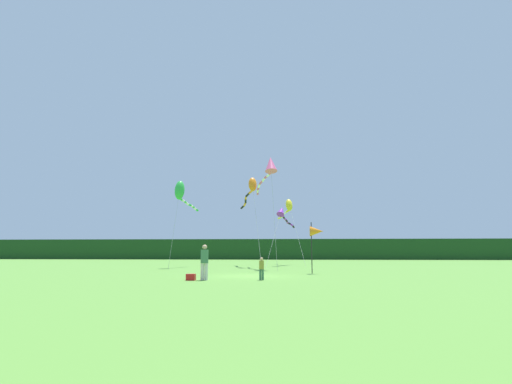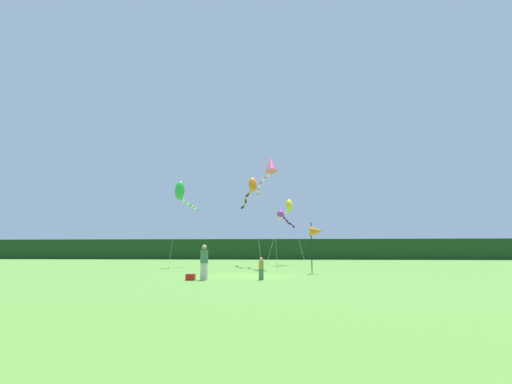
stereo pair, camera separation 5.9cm
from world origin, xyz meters
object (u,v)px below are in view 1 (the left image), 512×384
(banner_flag_pole, at_px, (316,232))
(kite_purple, at_px, (283,213))
(person_adult, at_px, (204,260))
(kite_yellow, at_px, (288,207))
(cooler_box, at_px, (191,277))
(kite_orange, at_px, (251,188))
(kite_green, at_px, (181,192))
(kite_rainbow, at_px, (270,167))
(person_child, at_px, (262,267))

(banner_flag_pole, bearing_deg, kite_purple, 100.09)
(person_adult, distance_m, kite_yellow, 23.11)
(cooler_box, height_order, kite_yellow, kite_yellow)
(banner_flag_pole, bearing_deg, kite_orange, 117.13)
(kite_yellow, xyz_separation_m, kite_green, (-9.93, -7.48, 0.65))
(cooler_box, xyz_separation_m, kite_purple, (4.60, 20.24, 5.18))
(kite_rainbow, bearing_deg, banner_flag_pole, -61.32)
(kite_yellow, bearing_deg, cooler_box, -103.13)
(kite_yellow, height_order, kite_green, kite_green)
(banner_flag_pole, height_order, kite_purple, kite_purple)
(person_adult, height_order, kite_yellow, kite_yellow)
(person_child, height_order, kite_purple, kite_purple)
(person_adult, distance_m, kite_rainbow, 15.16)
(kite_rainbow, bearing_deg, cooler_box, -105.44)
(person_child, height_order, kite_orange, kite_orange)
(kite_orange, bearing_deg, person_adult, -93.16)
(banner_flag_pole, xyz_separation_m, kite_orange, (-5.42, 10.58, 4.77))
(person_child, relative_size, kite_purple, 0.14)
(person_adult, height_order, cooler_box, person_adult)
(kite_purple, bearing_deg, person_adult, -101.18)
(person_child, height_order, banner_flag_pole, banner_flag_pole)
(kite_green, bearing_deg, banner_flag_pole, -34.60)
(cooler_box, xyz_separation_m, banner_flag_pole, (7.01, 6.70, 2.64))
(person_child, xyz_separation_m, banner_flag_pole, (3.37, 6.14, 2.15))
(person_child, relative_size, cooler_box, 2.56)
(banner_flag_pole, bearing_deg, cooler_box, -136.31)
(kite_purple, relative_size, kite_orange, 0.90)
(kite_orange, bearing_deg, person_child, -83.00)
(cooler_box, height_order, kite_orange, kite_orange)
(banner_flag_pole, relative_size, kite_orange, 0.37)
(person_adult, relative_size, kite_rainbow, 0.19)
(banner_flag_pole, xyz_separation_m, kite_purple, (-2.41, 13.54, 2.54))
(kite_rainbow, xyz_separation_m, kite_orange, (-1.99, 4.31, -1.14))
(kite_rainbow, distance_m, kite_green, 8.71)
(kite_purple, height_order, kite_rainbow, kite_rainbow)
(kite_yellow, relative_size, kite_orange, 0.82)
(cooler_box, height_order, banner_flag_pole, banner_flag_pole)
(person_child, xyz_separation_m, kite_yellow, (1.55, 21.73, 5.60))
(kite_yellow, bearing_deg, banner_flag_pole, -83.35)
(kite_purple, xyz_separation_m, kite_orange, (-3.01, -2.96, 2.23))
(cooler_box, xyz_separation_m, kite_rainbow, (3.58, 12.97, 8.56))
(person_adult, xyz_separation_m, kite_orange, (0.94, 17.05, 6.55))
(kite_orange, bearing_deg, cooler_box, -95.25)
(kite_rainbow, height_order, kite_orange, kite_rainbow)
(kite_rainbow, bearing_deg, person_child, -89.72)
(banner_flag_pole, relative_size, kite_yellow, 0.45)
(cooler_box, bearing_deg, banner_flag_pole, 43.69)
(banner_flag_pole, relative_size, kite_purple, 0.41)
(person_adult, height_order, banner_flag_pole, banner_flag_pole)
(kite_yellow, distance_m, kite_green, 12.45)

